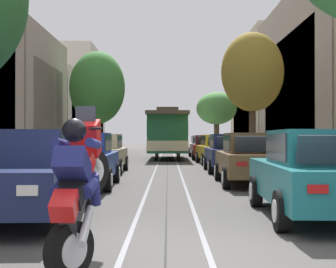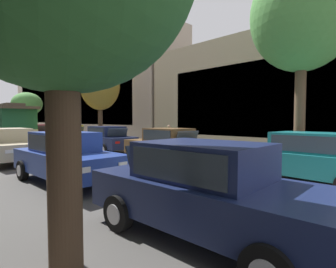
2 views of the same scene
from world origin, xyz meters
name	(u,v)px [view 1 (image 1 of 2)]	position (x,y,z in m)	size (l,w,h in m)	color
ground_plane	(167,163)	(0.00, 20.59, 0.00)	(160.00, 160.00, 0.00)	#4C4947
trolley_track_rails	(167,160)	(0.00, 23.74, 0.00)	(1.14, 59.48, 0.01)	gray
building_facade_left	(22,91)	(-9.72, 25.97, 4.56)	(5.81, 51.18, 10.63)	gray
building_facade_right	(311,88)	(9.94, 26.92, 4.85)	(5.75, 51.18, 10.89)	tan
parked_car_navy_near_left	(26,174)	(-2.48, 2.68, 0.80)	(2.13, 4.42, 1.58)	#19234C
parked_car_blue_second_left	(82,159)	(-2.48, 8.18, 0.80)	(2.07, 4.39, 1.58)	#233D93
parked_car_beige_mid_left	(101,153)	(-2.71, 13.75, 0.80)	(2.01, 4.36, 1.58)	#C1B28E
parked_car_teal_near_right	(316,173)	(2.70, 2.78, 0.80)	(2.11, 4.41, 1.58)	#196B70
parked_car_brown_second_right	(250,158)	(2.57, 8.82, 0.80)	(2.06, 4.39, 1.58)	brown
parked_car_navy_mid_right	(229,153)	(2.61, 14.19, 0.80)	(2.03, 4.37, 1.58)	#19234C
parked_car_yellow_fourth_right	(216,149)	(2.66, 19.82, 0.80)	(2.14, 4.42, 1.58)	gold
parked_car_maroon_fifth_right	(206,147)	(2.57, 25.39, 0.80)	(2.12, 4.41, 1.58)	maroon
parked_car_white_sixth_right	(201,146)	(2.60, 30.99, 0.80)	(2.13, 4.42, 1.58)	silver
street_tree_kerb_left_second	(97,88)	(-4.65, 25.63, 4.71)	(3.65, 3.74, 7.13)	brown
street_tree_kerb_right_second	(252,73)	(4.17, 17.49, 4.62)	(3.06, 2.56, 6.60)	#4C3826
street_tree_kerb_right_mid	(216,109)	(4.09, 33.92, 3.82)	(3.38, 3.37, 5.22)	#4C3826
cable_car_trolley	(167,134)	(0.00, 25.59, 1.66)	(2.60, 9.14, 3.28)	#1E5B38
motorcycle_with_rider	(78,182)	(-0.96, -0.48, 0.96)	(0.49, 1.85, 1.82)	black
pedestrian_on_left_pavement	(331,151)	(6.29, 12.43, 0.93)	(0.55, 0.26, 1.64)	#282D38
pedestrian_on_right_pavement	(257,145)	(6.28, 27.34, 0.89)	(0.55, 0.42, 1.57)	#4C4233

